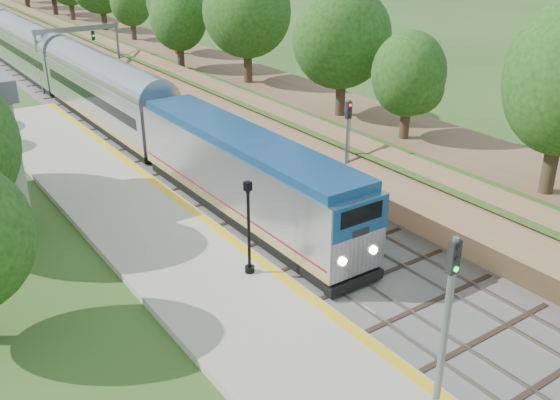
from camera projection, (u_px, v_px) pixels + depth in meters
trackbed at (64, 80)px, 66.47m from camera, size 9.50×170.00×0.28m
platform at (199, 273)px, 29.70m from camera, size 6.40×68.00×0.38m
yellow_stripe at (250, 253)px, 31.10m from camera, size 0.55×68.00×0.01m
embankment at (136, 53)px, 70.05m from camera, size 10.64×170.00×11.70m
signal_gantry at (78, 41)px, 61.02m from camera, size 8.40×0.38×6.20m
trees_behind_platform at (29, 186)px, 28.31m from camera, size 7.82×53.32×7.21m
train at (8, 40)px, 75.12m from camera, size 3.23×129.53×4.76m
lamppost_far at (249, 233)px, 28.58m from camera, size 0.46×0.46×4.61m
signal_platform at (447, 307)px, 19.68m from camera, size 0.38×0.30×6.47m
signal_farside at (347, 140)px, 36.22m from camera, size 0.34×0.27×6.16m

